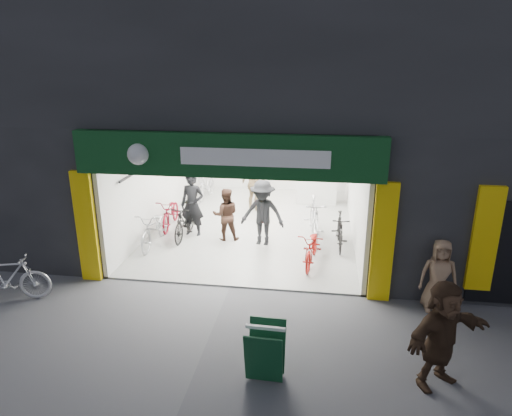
% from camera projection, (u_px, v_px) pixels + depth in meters
% --- Properties ---
extents(ground, '(60.00, 60.00, 0.00)m').
position_uv_depth(ground, '(230.00, 287.00, 10.28)').
color(ground, '#56565B').
rests_on(ground, ground).
extents(building, '(17.00, 10.27, 8.00)m').
position_uv_depth(building, '(290.00, 79.00, 13.47)').
color(building, '#232326').
rests_on(building, ground).
extents(bike_left_front, '(0.68, 1.93, 1.01)m').
position_uv_depth(bike_left_front, '(155.00, 228.00, 12.44)').
color(bike_left_front, '#A8A8AC').
rests_on(bike_left_front, ground).
extents(bike_left_midfront, '(0.53, 1.75, 1.04)m').
position_uv_depth(bike_left_midfront, '(185.00, 221.00, 12.89)').
color(bike_left_midfront, black).
rests_on(bike_left_midfront, ground).
extents(bike_left_midback, '(0.76, 1.82, 0.94)m').
position_uv_depth(bike_left_midback, '(171.00, 213.00, 13.75)').
color(bike_left_midback, maroon).
rests_on(bike_left_midback, ground).
extents(bike_left_back, '(0.67, 2.01, 1.19)m').
position_uv_depth(bike_left_back, '(206.00, 183.00, 16.42)').
color(bike_left_back, '#B4B3B8').
rests_on(bike_left_back, ground).
extents(bike_right_front, '(0.48, 1.60, 0.95)m').
position_uv_depth(bike_right_front, '(340.00, 231.00, 12.28)').
color(bike_right_front, black).
rests_on(bike_right_front, ground).
extents(bike_right_mid, '(0.79, 1.77, 0.90)m').
position_uv_depth(bike_right_mid, '(312.00, 247.00, 11.31)').
color(bike_right_mid, maroon).
rests_on(bike_right_mid, ground).
extents(bike_right_back, '(0.80, 2.05, 1.20)m').
position_uv_depth(bike_right_back, '(314.00, 219.00, 12.80)').
color(bike_right_back, '#BBBBC0').
rests_on(bike_right_back, ground).
extents(parked_bike, '(1.79, 0.94, 1.04)m').
position_uv_depth(parked_bike, '(8.00, 278.00, 9.58)').
color(parked_bike, silver).
rests_on(parked_bike, ground).
extents(customer_a, '(0.72, 0.50, 1.86)m').
position_uv_depth(customer_a, '(192.00, 205.00, 12.95)').
color(customer_a, black).
rests_on(customer_a, ground).
extents(customer_b, '(0.84, 0.72, 1.52)m').
position_uv_depth(customer_b, '(226.00, 215.00, 12.68)').
color(customer_b, '#372219').
rests_on(customer_b, ground).
extents(customer_c, '(1.26, 0.82, 1.84)m').
position_uv_depth(customer_c, '(263.00, 213.00, 12.30)').
color(customer_c, black).
rests_on(customer_c, ground).
extents(customer_d, '(1.15, 0.98, 1.85)m').
position_uv_depth(customer_d, '(255.00, 184.00, 15.10)').
color(customer_d, '#998159').
rests_on(customer_d, ground).
extents(pedestrian_near, '(0.76, 0.51, 1.53)m').
position_uv_depth(pedestrian_near, '(439.00, 275.00, 9.17)').
color(pedestrian_near, '#927055').
rests_on(pedestrian_near, ground).
extents(pedestrian_far, '(1.65, 1.40, 1.79)m').
position_uv_depth(pedestrian_far, '(441.00, 335.00, 7.00)').
color(pedestrian_far, '#3A271A').
rests_on(pedestrian_far, ground).
extents(sandwich_board, '(0.63, 0.64, 0.93)m').
position_uv_depth(sandwich_board, '(265.00, 351.00, 7.24)').
color(sandwich_board, '#0E3B20').
rests_on(sandwich_board, ground).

